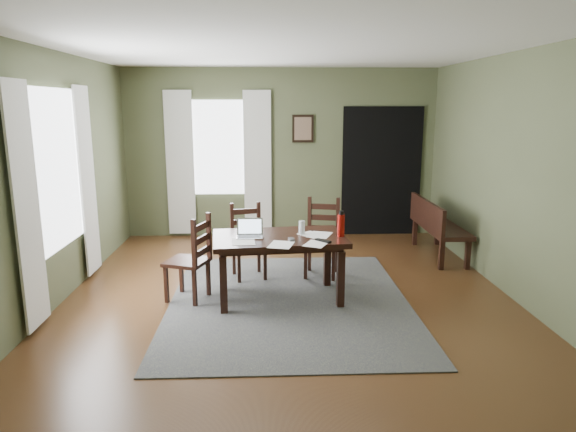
{
  "coord_description": "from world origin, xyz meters",
  "views": [
    {
      "loc": [
        -0.24,
        -5.33,
        2.12
      ],
      "look_at": [
        0.0,
        0.3,
        0.9
      ],
      "focal_mm": 32.0,
      "sensor_mm": 36.0,
      "label": 1
    }
  ],
  "objects_px": {
    "chair_back_right": "(322,239)",
    "water_bottle": "(341,225)",
    "bench": "(435,223)",
    "chair_back_left": "(248,242)",
    "laptop": "(250,232)",
    "dining_table": "(279,244)",
    "chair_end": "(191,259)"
  },
  "relations": [
    {
      "from": "chair_back_right",
      "to": "water_bottle",
      "type": "height_order",
      "value": "water_bottle"
    },
    {
      "from": "bench",
      "to": "chair_back_left",
      "type": "bearing_deg",
      "value": 106.77
    },
    {
      "from": "laptop",
      "to": "dining_table",
      "type": "bearing_deg",
      "value": 2.08
    },
    {
      "from": "chair_end",
      "to": "chair_back_left",
      "type": "height_order",
      "value": "chair_end"
    },
    {
      "from": "dining_table",
      "to": "chair_end",
      "type": "bearing_deg",
      "value": 174.46
    },
    {
      "from": "water_bottle",
      "to": "laptop",
      "type": "bearing_deg",
      "value": 178.49
    },
    {
      "from": "bench",
      "to": "laptop",
      "type": "distance_m",
      "value": 3.03
    },
    {
      "from": "chair_back_right",
      "to": "laptop",
      "type": "xyz_separation_m",
      "value": [
        -0.88,
        -0.81,
        0.3
      ]
    },
    {
      "from": "laptop",
      "to": "water_bottle",
      "type": "height_order",
      "value": "water_bottle"
    },
    {
      "from": "dining_table",
      "to": "bench",
      "type": "height_order",
      "value": "bench"
    },
    {
      "from": "chair_back_left",
      "to": "water_bottle",
      "type": "relative_size",
      "value": 3.26
    },
    {
      "from": "laptop",
      "to": "water_bottle",
      "type": "bearing_deg",
      "value": -1.57
    },
    {
      "from": "chair_back_right",
      "to": "chair_end",
      "type": "bearing_deg",
      "value": -139.19
    },
    {
      "from": "dining_table",
      "to": "water_bottle",
      "type": "bearing_deg",
      "value": -8.81
    },
    {
      "from": "chair_back_left",
      "to": "water_bottle",
      "type": "bearing_deg",
      "value": -52.47
    },
    {
      "from": "chair_end",
      "to": "bench",
      "type": "distance_m",
      "value": 3.58
    },
    {
      "from": "chair_back_left",
      "to": "chair_back_right",
      "type": "distance_m",
      "value": 0.93
    },
    {
      "from": "chair_end",
      "to": "chair_back_right",
      "type": "xyz_separation_m",
      "value": [
        1.52,
        0.8,
        0.01
      ]
    },
    {
      "from": "chair_back_right",
      "to": "dining_table",
      "type": "bearing_deg",
      "value": -111.98
    },
    {
      "from": "dining_table",
      "to": "laptop",
      "type": "bearing_deg",
      "value": 176.55
    },
    {
      "from": "chair_back_left",
      "to": "laptop",
      "type": "bearing_deg",
      "value": -100.66
    },
    {
      "from": "bench",
      "to": "laptop",
      "type": "xyz_separation_m",
      "value": [
        -2.57,
        -1.58,
        0.29
      ]
    },
    {
      "from": "dining_table",
      "to": "laptop",
      "type": "relative_size",
      "value": 5.31
    },
    {
      "from": "water_bottle",
      "to": "bench",
      "type": "bearing_deg",
      "value": 45.36
    },
    {
      "from": "water_bottle",
      "to": "chair_end",
      "type": "bearing_deg",
      "value": 178.7
    },
    {
      "from": "dining_table",
      "to": "chair_end",
      "type": "xyz_separation_m",
      "value": [
        -0.96,
        -0.0,
        -0.17
      ]
    },
    {
      "from": "dining_table",
      "to": "chair_back_right",
      "type": "height_order",
      "value": "chair_back_right"
    },
    {
      "from": "chair_back_left",
      "to": "bench",
      "type": "relative_size",
      "value": 0.64
    },
    {
      "from": "dining_table",
      "to": "bench",
      "type": "bearing_deg",
      "value": 29.18
    },
    {
      "from": "dining_table",
      "to": "chair_end",
      "type": "relative_size",
      "value": 1.57
    },
    {
      "from": "water_bottle",
      "to": "chair_back_left",
      "type": "bearing_deg",
      "value": 141.96
    },
    {
      "from": "chair_end",
      "to": "chair_back_right",
      "type": "relative_size",
      "value": 0.98
    }
  ]
}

